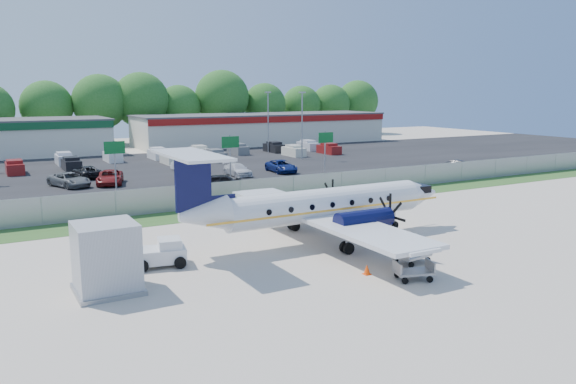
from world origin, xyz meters
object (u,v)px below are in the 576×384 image
baggage_cart_far (412,255)px  baggage_cart_near (414,271)px  aircraft (320,205)px  service_container (106,260)px  pushback_tug (162,253)px

baggage_cart_far → baggage_cart_near: bearing=-129.8°
aircraft → service_container: 13.66m
baggage_cart_near → pushback_tug: bearing=140.6°
aircraft → baggage_cart_near: aircraft is taller
baggage_cart_near → service_container: size_ratio=0.64×
aircraft → pushback_tug: 10.12m
pushback_tug → service_container: size_ratio=0.90×
pushback_tug → service_container: service_container is taller
aircraft → baggage_cart_far: (1.89, -6.32, -1.80)m
pushback_tug → baggage_cart_near: bearing=-39.4°
baggage_cart_near → baggage_cart_far: baggage_cart_far is taller
pushback_tug → service_container: (-3.36, -2.62, 0.83)m
service_container → baggage_cart_far: bearing=-13.2°
aircraft → pushback_tug: size_ratio=6.42×
baggage_cart_near → baggage_cart_far: size_ratio=0.98×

